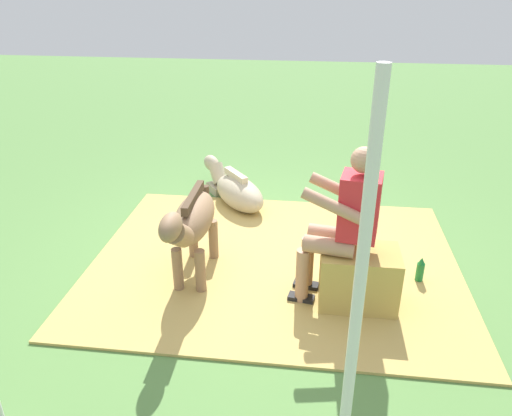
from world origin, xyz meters
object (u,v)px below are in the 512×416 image
object	(u,v)px
pony_standing	(192,223)
soda_bottle	(420,271)
pony_lying	(235,190)
person_seated	(343,220)
tent_pole_left	(358,304)
hay_bale	(358,278)

from	to	relation	value
pony_standing	soda_bottle	distance (m)	2.08
pony_lying	person_seated	bearing A→B (deg)	122.72
pony_lying	tent_pole_left	world-z (taller)	tent_pole_left
person_seated	soda_bottle	xyz separation A→B (m)	(-0.75, -0.37, -0.65)
hay_bale	soda_bottle	bearing A→B (deg)	-145.97
pony_lying	soda_bottle	size ratio (longest dim) A/B	4.75
soda_bottle	person_seated	bearing A→B (deg)	26.52
soda_bottle	pony_lying	bearing A→B (deg)	-37.02
person_seated	pony_standing	distance (m)	1.30
hay_bale	pony_standing	size ratio (longest dim) A/B	0.47
hay_bale	soda_bottle	world-z (taller)	hay_bale
person_seated	pony_standing	size ratio (longest dim) A/B	1.03
pony_standing	pony_lying	world-z (taller)	pony_standing
soda_bottle	tent_pole_left	xyz separation A→B (m)	(0.76, 1.92, 0.99)
hay_bale	person_seated	world-z (taller)	person_seated
hay_bale	tent_pole_left	distance (m)	1.77
pony_standing	tent_pole_left	distance (m)	2.20
tent_pole_left	pony_lying	bearing A→B (deg)	-71.05
pony_lying	hay_bale	bearing A→B (deg)	125.97
soda_bottle	tent_pole_left	size ratio (longest dim) A/B	0.12
tent_pole_left	pony_standing	bearing A→B (deg)	-53.88
pony_standing	pony_lying	size ratio (longest dim) A/B	1.10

